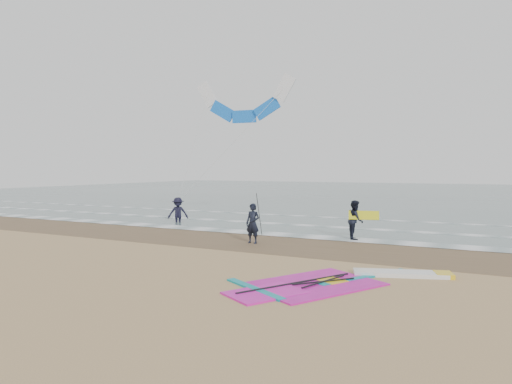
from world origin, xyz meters
The scene contains 11 objects.
ground centered at (0.00, 0.00, 0.00)m, with size 120.00×120.00×0.00m, color tan.
sea_water centered at (0.00, 48.00, 0.01)m, with size 120.00×80.00×0.02m, color #47605E.
wet_sand_band centered at (0.00, 6.00, 0.00)m, with size 120.00×5.00×0.01m, color brown.
foam_waterline centered at (0.00, 10.44, 0.03)m, with size 120.00×9.15×0.02m.
windsurf_rig centered at (3.14, 0.66, 0.04)m, with size 5.76×5.46×0.14m.
person_standing centered at (-1.99, 5.48, 0.84)m, with size 0.62×0.40×1.69m, color black.
person_walking centered at (1.61, 8.42, 0.88)m, with size 0.85×0.66×1.75m, color black.
person_wading centered at (-9.18, 10.07, 0.91)m, with size 1.17×0.68×1.82m, color black.
held_pole centered at (-1.69, 5.48, 1.24)m, with size 0.17×0.86×1.82m.
carried_kiteboard centered at (2.01, 8.32, 1.11)m, with size 1.30×0.51×0.39m.
surf_kite centered at (-6.84, 13.87, 7.17)m, with size 6.90×3.96×7.62m.
Camera 1 is at (6.60, -11.52, 3.17)m, focal length 32.00 mm.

